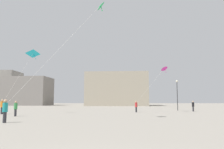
{
  "coord_description": "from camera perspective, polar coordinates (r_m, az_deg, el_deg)",
  "views": [
    {
      "loc": [
        1.18,
        -4.77,
        1.65
      ],
      "look_at": [
        0.0,
        17.89,
        4.29
      ],
      "focal_mm": 36.27,
      "sensor_mm": 36.0,
      "label": 1
    }
  ],
  "objects": [
    {
      "name": "person_in_red",
      "position": [
        33.24,
        6.11,
        -7.91
      ],
      "size": [
        0.35,
        0.35,
        1.62
      ],
      "rotation": [
        0.0,
        0.0,
        6.12
      ],
      "color": "#2D2D33",
      "rests_on": "ground_plane"
    },
    {
      "name": "person_in_teal",
      "position": [
        19.09,
        -25.36,
        -8.05
      ],
      "size": [
        0.38,
        0.38,
        1.76
      ],
      "rotation": [
        0.0,
        0.0,
        2.96
      ],
      "color": "#2D2D33",
      "rests_on": "ground_plane"
    },
    {
      "name": "person_in_green",
      "position": [
        26.47,
        -23.12,
        -7.73
      ],
      "size": [
        0.36,
        0.36,
        1.64
      ],
      "rotation": [
        0.0,
        0.0,
        0.01
      ],
      "color": "#2D2D33",
      "rests_on": "ground_plane"
    },
    {
      "name": "person_in_orange",
      "position": [
        31.45,
        -25.99,
        -7.14
      ],
      "size": [
        0.4,
        0.4,
        1.83
      ],
      "rotation": [
        0.0,
        0.0,
        1.66
      ],
      "color": "#2D2D33",
      "rests_on": "ground_plane"
    },
    {
      "name": "person_in_black",
      "position": [
        37.59,
        19.76,
        -7.4
      ],
      "size": [
        0.35,
        0.35,
        1.62
      ],
      "rotation": [
        0.0,
        0.0,
        5.65
      ],
      "color": "#2D2D33",
      "rests_on": "ground_plane"
    },
    {
      "name": "kite_magenta_diamond",
      "position": [
        34.7,
        12.97,
        1.44
      ],
      "size": [
        4.98,
        1.39,
        5.5
      ],
      "color": "#D12899"
    },
    {
      "name": "kite_emerald_diamond",
      "position": [
        21.57,
        -3.16,
        16.69
      ],
      "size": [
        7.37,
        3.47,
        9.43
      ],
      "color": "green"
    },
    {
      "name": "kite_cyan_delta",
      "position": [
        31.89,
        -19.39,
        4.83
      ],
      "size": [
        3.86,
        1.95,
        6.95
      ],
      "color": "#1EB2C6"
    },
    {
      "name": "building_centre_hall",
      "position": [
        89.21,
        -22.42,
        -3.95
      ],
      "size": [
        22.79,
        11.7,
        10.08
      ],
      "color": "gray",
      "rests_on": "ground_plane"
    },
    {
      "name": "building_right_hall",
      "position": [
        78.96,
        1.39,
        -3.86
      ],
      "size": [
        20.66,
        17.15,
        10.92
      ],
      "color": "#A39984",
      "rests_on": "ground_plane"
    },
    {
      "name": "lamppost_east",
      "position": [
        40.08,
        16.09,
        -3.81
      ],
      "size": [
        0.36,
        0.36,
        5.15
      ],
      "color": "#2D2D30",
      "rests_on": "ground_plane"
    }
  ]
}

